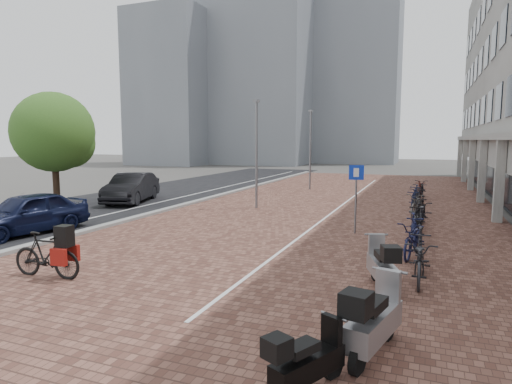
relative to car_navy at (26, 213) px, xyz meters
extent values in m
plane|color=#474442|center=(6.94, -1.56, -0.73)|extent=(140.00, 140.00, 0.00)
cube|color=brown|center=(8.94, 10.44, -0.72)|extent=(14.50, 42.00, 0.04)
cube|color=black|center=(-2.06, 10.44, -0.73)|extent=(8.00, 50.00, 0.03)
cube|color=gray|center=(1.84, 10.44, -0.66)|extent=(0.35, 42.00, 0.14)
cube|color=white|center=(-0.06, 10.44, -0.71)|extent=(0.12, 44.00, 0.00)
cube|color=white|center=(9.14, 10.44, -0.70)|extent=(0.10, 30.00, 0.00)
cube|color=black|center=(16.54, 14.44, 0.97)|extent=(0.15, 38.00, 3.20)
cube|color=#ABABA5|center=(16.34, 14.44, 2.72)|extent=(1.60, 38.00, 0.30)
cube|color=#ABABA5|center=(15.74, 8.44, 0.97)|extent=(0.35, 0.35, 3.40)
cube|color=#ABABA5|center=(15.74, 14.44, 0.97)|extent=(0.35, 0.35, 3.40)
cube|color=#ABABA5|center=(15.74, 20.44, 0.97)|extent=(0.35, 0.35, 3.40)
cube|color=#ABABA5|center=(15.74, 26.44, 0.97)|extent=(0.35, 0.35, 3.40)
cube|color=#ABABA5|center=(15.74, 32.44, 0.97)|extent=(0.35, 0.35, 3.40)
cube|color=gray|center=(-9.06, 46.44, 15.27)|extent=(14.00, 12.00, 32.00)
cube|color=gray|center=(2.94, 53.44, 12.27)|extent=(12.00, 10.00, 26.00)
cube|color=gray|center=(-19.06, 40.44, 9.27)|extent=(10.00, 10.00, 20.00)
imported|color=black|center=(0.00, 0.00, 0.00)|extent=(2.40, 4.54, 1.47)
imported|color=black|center=(-1.49, 7.80, 0.04)|extent=(2.98, 4.99, 1.55)
imported|color=black|center=(4.68, -3.48, -0.17)|extent=(1.90, 0.67, 1.12)
cube|color=black|center=(4.68, -3.48, 0.33)|extent=(0.36, 0.34, 0.50)
cube|color=maroon|center=(4.46, -3.48, -0.12)|extent=(0.40, 0.14, 0.39)
cube|color=maroon|center=(4.90, -3.48, -0.12)|extent=(0.40, 0.14, 0.39)
cylinder|color=slate|center=(10.78, 4.20, 0.38)|extent=(0.07, 0.07, 2.23)
cube|color=#0E2FBC|center=(10.78, 4.17, 1.45)|extent=(0.51, 0.13, 0.51)
cylinder|color=slate|center=(5.45, 8.27, 1.82)|extent=(0.12, 0.12, 5.12)
cylinder|color=gray|center=(5.84, 16.97, 1.85)|extent=(0.12, 0.12, 5.18)
cylinder|color=#382619|center=(-3.81, 5.03, 0.49)|extent=(0.31, 0.31, 2.45)
sphere|color=#355D20|center=(-3.81, 5.03, 2.94)|extent=(3.85, 3.85, 3.85)
sphere|color=#355D20|center=(-3.37, 5.55, 2.41)|extent=(2.45, 2.45, 2.45)
imported|color=#232428|center=(13.01, -0.56, -0.22)|extent=(0.69, 1.97, 1.04)
imported|color=black|center=(12.97, 0.59, -0.21)|extent=(0.52, 1.75, 1.05)
imported|color=#131534|center=(12.80, 1.74, -0.22)|extent=(1.05, 2.07, 1.04)
imported|color=#171B3F|center=(12.75, 2.89, -0.21)|extent=(0.68, 1.79, 1.05)
imported|color=black|center=(12.84, 4.04, -0.22)|extent=(0.93, 2.04, 1.04)
imported|color=black|center=(12.81, 5.19, -0.21)|extent=(0.64, 1.78, 1.05)
imported|color=black|center=(12.94, 6.34, -0.22)|extent=(0.72, 1.98, 1.04)
imported|color=black|center=(12.90, 7.49, -0.21)|extent=(0.78, 1.81, 1.05)
imported|color=#504D49|center=(12.72, 8.64, -0.22)|extent=(1.02, 2.06, 1.04)
imported|color=#141937|center=(12.55, 9.79, -0.21)|extent=(0.65, 1.78, 1.05)
imported|color=#222228|center=(12.63, 10.94, -0.22)|extent=(0.82, 2.01, 1.04)
imported|color=#121932|center=(12.57, 12.09, -0.21)|extent=(0.66, 1.79, 1.05)
imported|color=black|center=(12.73, 13.24, -0.22)|extent=(0.69, 1.97, 1.04)
imported|color=#431712|center=(12.71, 14.39, -0.21)|extent=(0.64, 1.78, 1.05)
imported|color=black|center=(12.81, 15.54, -0.22)|extent=(0.83, 2.02, 1.04)
camera|label=1|loc=(13.06, -11.07, 2.57)|focal=30.54mm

